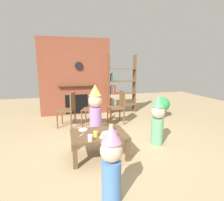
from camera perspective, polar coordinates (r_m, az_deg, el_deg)
ground_plane at (r=3.71m, az=-0.63°, el=-14.11°), size 12.00×12.00×0.00m
brick_fireplace_feature at (r=5.87m, az=-11.47°, el=7.18°), size 2.20×0.28×2.40m
bookshelf at (r=5.97m, az=2.38°, el=4.14°), size 0.90×0.28×1.90m
coffee_table at (r=3.22m, az=-4.23°, el=-11.35°), size 0.95×0.69×0.42m
paper_cup_near_left at (r=3.31m, az=-0.27°, el=-8.44°), size 0.08×0.08×0.11m
paper_cup_near_right at (r=3.05m, az=-5.22°, el=-10.46°), size 0.07×0.07×0.09m
paper_cup_center at (r=2.89m, az=-6.88°, el=-11.64°), size 0.08×0.08×0.10m
paper_cup_far_left at (r=3.03m, az=0.97°, el=-10.56°), size 0.06×0.06×0.09m
paper_plate_front at (r=3.37m, az=-9.11°, el=-9.08°), size 0.16×0.16×0.01m
paper_plate_rear at (r=3.16m, az=-1.30°, el=-10.34°), size 0.22×0.22×0.01m
birthday_cake_slice at (r=3.00m, az=-3.13°, el=-10.79°), size 0.10×0.10×0.09m
table_fork at (r=3.15m, az=-9.48°, el=-10.64°), size 0.10×0.13×0.01m
child_with_cone_hat at (r=2.18m, az=-0.19°, el=-18.78°), size 0.26×0.26×0.95m
child_in_pink at (r=3.72m, az=14.21°, el=-5.62°), size 0.28×0.28×1.01m
child_by_the_chairs at (r=4.21m, az=-5.26°, el=-2.29°), size 0.32×0.32×1.15m
dining_chair_left at (r=4.76m, az=-13.31°, el=-2.12°), size 0.51×0.51×0.90m
dining_chair_middle at (r=4.73m, az=-5.85°, el=-1.97°), size 0.53×0.53×0.90m
dining_chair_right at (r=4.91m, az=2.19°, el=-1.42°), size 0.40×0.40×0.90m
potted_plant_tall at (r=5.72m, az=15.68°, el=-1.55°), size 0.42×0.42×0.61m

